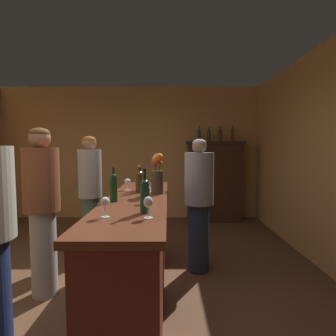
{
  "coord_description": "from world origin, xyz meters",
  "views": [
    {
      "loc": [
        0.81,
        -2.34,
        1.51
      ],
      "look_at": [
        0.81,
        0.48,
        1.3
      ],
      "focal_mm": 28.08,
      "sensor_mm": 36.0,
      "label": 1
    }
  ],
  "objects_px": {
    "patron_tall": "(42,204)",
    "display_bottle_midright": "(232,134)",
    "wine_bottle_rose": "(144,194)",
    "wine_glass_front": "(147,190)",
    "flower_arrangement": "(157,174)",
    "display_bottle_center": "(219,134)",
    "patron_in_grey": "(90,190)",
    "bar_counter": "(137,251)",
    "bartender": "(198,200)",
    "wine_bottle_merlot": "(113,186)",
    "wine_glass_mid": "(105,203)",
    "wine_bottle_malbec": "(139,181)",
    "wine_glass_rear": "(148,203)",
    "display_bottle_midleft": "(208,135)",
    "wine_glass_spare": "(127,182)",
    "display_cabinet": "(214,180)",
    "display_bottle_left": "(199,135)",
    "cheese_plate": "(151,191)",
    "wine_bottle_riesling": "(139,179)"
  },
  "relations": [
    {
      "from": "display_bottle_center",
      "to": "patron_tall",
      "type": "relative_size",
      "value": 0.19
    },
    {
      "from": "wine_glass_front",
      "to": "wine_bottle_riesling",
      "type": "bearing_deg",
      "value": 101.27
    },
    {
      "from": "wine_bottle_merlot",
      "to": "display_bottle_center",
      "type": "bearing_deg",
      "value": 63.55
    },
    {
      "from": "wine_bottle_malbec",
      "to": "wine_glass_front",
      "type": "xyz_separation_m",
      "value": [
        0.13,
        -0.54,
        -0.02
      ]
    },
    {
      "from": "wine_glass_rear",
      "to": "display_bottle_midleft",
      "type": "distance_m",
      "value": 3.83
    },
    {
      "from": "wine_glass_rear",
      "to": "display_bottle_center",
      "type": "xyz_separation_m",
      "value": [
        1.19,
        3.65,
        0.65
      ]
    },
    {
      "from": "cheese_plate",
      "to": "bartender",
      "type": "bearing_deg",
      "value": 28.16
    },
    {
      "from": "wine_glass_front",
      "to": "flower_arrangement",
      "type": "distance_m",
      "value": 0.47
    },
    {
      "from": "display_cabinet",
      "to": "patron_tall",
      "type": "height_order",
      "value": "patron_tall"
    },
    {
      "from": "display_bottle_left",
      "to": "patron_tall",
      "type": "height_order",
      "value": "display_bottle_left"
    },
    {
      "from": "wine_bottle_merlot",
      "to": "wine_glass_rear",
      "type": "xyz_separation_m",
      "value": [
        0.35,
        -0.55,
        -0.04
      ]
    },
    {
      "from": "display_bottle_center",
      "to": "display_bottle_midleft",
      "type": "bearing_deg",
      "value": 180.0
    },
    {
      "from": "wine_bottle_malbec",
      "to": "wine_glass_front",
      "type": "height_order",
      "value": "wine_bottle_malbec"
    },
    {
      "from": "wine_bottle_rose",
      "to": "wine_glass_front",
      "type": "distance_m",
      "value": 0.35
    },
    {
      "from": "patron_tall",
      "to": "bartender",
      "type": "bearing_deg",
      "value": 12.9
    },
    {
      "from": "wine_bottle_riesling",
      "to": "display_cabinet",
      "type": "bearing_deg",
      "value": 62.69
    },
    {
      "from": "display_bottle_center",
      "to": "patron_tall",
      "type": "xyz_separation_m",
      "value": [
        -2.33,
        -2.78,
        -0.84
      ]
    },
    {
      "from": "wine_glass_mid",
      "to": "display_bottle_midleft",
      "type": "height_order",
      "value": "display_bottle_midleft"
    },
    {
      "from": "display_bottle_left",
      "to": "wine_bottle_malbec",
      "type": "bearing_deg",
      "value": -109.84
    },
    {
      "from": "bar_counter",
      "to": "wine_glass_front",
      "type": "relative_size",
      "value": 15.63
    },
    {
      "from": "wine_bottle_merlot",
      "to": "wine_glass_rear",
      "type": "relative_size",
      "value": 2.12
    },
    {
      "from": "patron_tall",
      "to": "wine_glass_mid",
      "type": "bearing_deg",
      "value": -50.3
    },
    {
      "from": "patron_in_grey",
      "to": "display_bottle_left",
      "type": "bearing_deg",
      "value": 81.66
    },
    {
      "from": "display_cabinet",
      "to": "display_bottle_center",
      "type": "relative_size",
      "value": 5.07
    },
    {
      "from": "bar_counter",
      "to": "display_bottle_left",
      "type": "xyz_separation_m",
      "value": [
        0.93,
        2.93,
        1.26
      ]
    },
    {
      "from": "bar_counter",
      "to": "cheese_plate",
      "type": "bearing_deg",
      "value": 73.04
    },
    {
      "from": "display_bottle_center",
      "to": "patron_in_grey",
      "type": "relative_size",
      "value": 0.19
    },
    {
      "from": "wine_glass_front",
      "to": "wine_bottle_malbec",
      "type": "bearing_deg",
      "value": 103.24
    },
    {
      "from": "wine_bottle_merlot",
      "to": "patron_tall",
      "type": "relative_size",
      "value": 0.18
    },
    {
      "from": "display_bottle_left",
      "to": "display_bottle_midright",
      "type": "height_order",
      "value": "display_bottle_midright"
    },
    {
      "from": "patron_tall",
      "to": "display_bottle_midright",
      "type": "bearing_deg",
      "value": 41.84
    },
    {
      "from": "display_cabinet",
      "to": "display_bottle_left",
      "type": "distance_m",
      "value": 0.98
    },
    {
      "from": "display_cabinet",
      "to": "display_bottle_center",
      "type": "xyz_separation_m",
      "value": [
        0.1,
        0.0,
        0.93
      ]
    },
    {
      "from": "bar_counter",
      "to": "patron_tall",
      "type": "distance_m",
      "value": 1.07
    },
    {
      "from": "display_bottle_midleft",
      "to": "wine_glass_front",
      "type": "bearing_deg",
      "value": -107.79
    },
    {
      "from": "patron_in_grey",
      "to": "patron_tall",
      "type": "bearing_deg",
      "value": -66.64
    },
    {
      "from": "wine_glass_mid",
      "to": "cheese_plate",
      "type": "relative_size",
      "value": 0.77
    },
    {
      "from": "wine_bottle_malbec",
      "to": "patron_in_grey",
      "type": "height_order",
      "value": "patron_in_grey"
    },
    {
      "from": "wine_glass_front",
      "to": "wine_glass_rear",
      "type": "distance_m",
      "value": 0.5
    },
    {
      "from": "bar_counter",
      "to": "display_bottle_midright",
      "type": "bearing_deg",
      "value": 61.13
    },
    {
      "from": "wine_glass_spare",
      "to": "patron_in_grey",
      "type": "height_order",
      "value": "patron_in_grey"
    },
    {
      "from": "wine_glass_spare",
      "to": "display_bottle_midleft",
      "type": "xyz_separation_m",
      "value": [
        1.29,
        2.46,
        0.65
      ]
    },
    {
      "from": "display_cabinet",
      "to": "wine_glass_mid",
      "type": "height_order",
      "value": "display_cabinet"
    },
    {
      "from": "wine_bottle_riesling",
      "to": "patron_tall",
      "type": "height_order",
      "value": "patron_tall"
    },
    {
      "from": "display_cabinet",
      "to": "display_bottle_midleft",
      "type": "height_order",
      "value": "display_bottle_midleft"
    },
    {
      "from": "wine_glass_front",
      "to": "display_bottle_midleft",
      "type": "relative_size",
      "value": 0.49
    },
    {
      "from": "wine_glass_mid",
      "to": "bartender",
      "type": "bearing_deg",
      "value": 59.75
    },
    {
      "from": "flower_arrangement",
      "to": "display_bottle_center",
      "type": "distance_m",
      "value": 2.99
    },
    {
      "from": "bar_counter",
      "to": "wine_bottle_riesling",
      "type": "relative_size",
      "value": 7.99
    },
    {
      "from": "display_cabinet",
      "to": "wine_glass_rear",
      "type": "xyz_separation_m",
      "value": [
        -1.09,
        -3.65,
        0.28
      ]
    }
  ]
}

